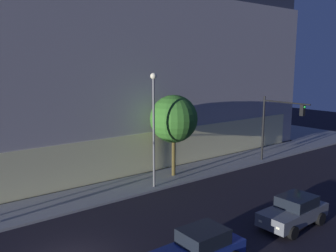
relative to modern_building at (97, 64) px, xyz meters
The scene contains 6 objects.
modern_building is the anchor object (origin of this frame).
traffic_light_far_corner 20.68m from the modern_building, 67.54° to the right, with size 0.35×4.63×5.80m.
street_lamp_sidewalk 18.03m from the modern_building, 104.40° to the right, with size 0.44×0.44×8.04m.
sidewalk_tree 16.47m from the modern_building, 95.81° to the right, with size 3.68×3.68×6.32m.
car_blue 28.95m from the modern_building, 108.09° to the right, with size 4.30×2.04×1.66m.
car_grey 27.88m from the modern_building, 93.93° to the right, with size 4.34×2.06×1.65m.
Camera 1 is at (-5.27, -14.09, 8.73)m, focal length 38.34 mm.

